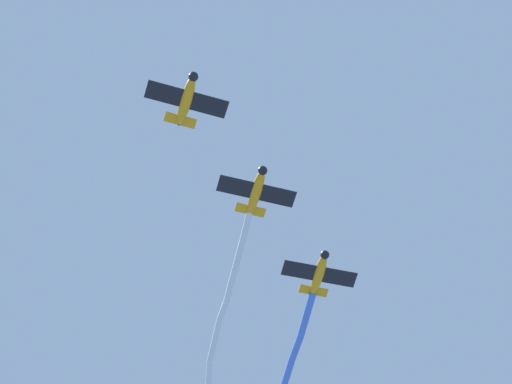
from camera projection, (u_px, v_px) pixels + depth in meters
airplane_lead at (187, 99)px, 97.72m from camera, size 6.28×6.93×1.92m
airplane_left_wing at (256, 191)px, 103.21m from camera, size 6.43×6.80×1.92m
smoke_trail_left_wing at (223, 314)px, 111.25m from camera, size 18.40×18.97×1.30m
airplane_right_wing at (319, 273)px, 108.71m from camera, size 6.60×6.64×1.92m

